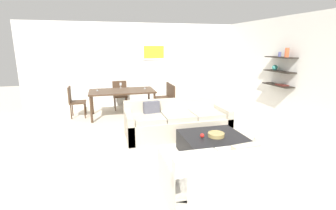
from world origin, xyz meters
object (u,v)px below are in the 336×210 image
dining_table (122,93)px  dining_chair_left_far (74,100)px  sofa_beige (177,123)px  wine_glass_right_far (145,84)px  apple_on_coffee_table (202,136)px  loveseat_white (227,176)px  dining_chair_head (120,93)px  decorative_bowl (216,134)px  dining_chair_right_far (165,95)px  wine_glass_left_far (97,87)px  wine_glass_head (121,84)px  coffee_table (213,145)px  dining_chair_right_near (169,98)px

dining_table → dining_chair_left_far: 1.34m
sofa_beige → wine_glass_right_far: 2.13m
apple_on_coffee_table → dining_table: size_ratio=0.04×
loveseat_white → apple_on_coffee_table: bearing=83.8°
apple_on_coffee_table → wine_glass_right_far: size_ratio=0.41×
dining_chair_left_far → wine_glass_right_far: bearing=-2.9°
dining_chair_left_far → dining_chair_head: bearing=27.3°
decorative_bowl → dining_chair_right_far: 3.34m
dining_chair_head → wine_glass_right_far: bearing=-49.1°
sofa_beige → dining_chair_right_far: bearing=83.0°
wine_glass_left_far → dining_chair_head: bearing=49.1°
wine_glass_head → wine_glass_right_far: bearing=-24.8°
loveseat_white → coffee_table: bearing=73.5°
dining_table → wine_glass_left_far: (-0.67, 0.12, 0.18)m
loveseat_white → dining_chair_right_far: bearing=86.4°
apple_on_coffee_table → dining_chair_right_near: dining_chair_right_near is taller
decorative_bowl → wine_glass_left_far: size_ratio=1.85×
dining_chair_left_far → wine_glass_head: wine_glass_head is taller
apple_on_coffee_table → dining_chair_right_far: size_ratio=0.09×
sofa_beige → dining_chair_head: size_ratio=2.61×
dining_table → dining_chair_right_far: dining_chair_right_far is taller
dining_table → wine_glass_right_far: (0.67, 0.12, 0.20)m
dining_chair_head → apple_on_coffee_table: bearing=-73.9°
loveseat_white → apple_on_coffee_table: 1.19m
dining_chair_left_far → wine_glass_right_far: (1.99, -0.10, 0.38)m
wine_glass_head → wine_glass_left_far: bearing=-155.2°
sofa_beige → dining_chair_left_far: 3.18m
loveseat_white → dining_table: bearing=103.5°
sofa_beige → coffee_table: size_ratio=2.06×
loveseat_white → wine_glass_head: size_ratio=10.94×
dining_chair_head → dining_chair_right_far: bearing=-27.3°
loveseat_white → wine_glass_head: wine_glass_head is taller
decorative_bowl → apple_on_coffee_table: 0.27m
coffee_table → decorative_bowl: 0.24m
dining_chair_left_far → wine_glass_left_far: bearing=-8.9°
decorative_bowl → dining_table: bearing=114.6°
dining_table → wine_glass_right_far: 0.71m
wine_glass_right_far → loveseat_white: bearing=-85.4°
dining_chair_left_far → dining_chair_right_near: (2.62, -0.44, 0.00)m
coffee_table → dining_table: dining_table is taller
sofa_beige → apple_on_coffee_table: 1.23m
loveseat_white → dining_table: (-1.03, 4.29, 0.39)m
apple_on_coffee_table → wine_glass_head: size_ratio=0.51×
coffee_table → dining_chair_right_far: dining_chair_right_far is taller
apple_on_coffee_table → wine_glass_head: wine_glass_head is taller
dining_table → wine_glass_left_far: bearing=169.7°
dining_chair_head → sofa_beige: bearing=-69.3°
coffee_table → apple_on_coffee_table: bearing=-167.5°
wine_glass_right_far → dining_chair_left_far: bearing=177.1°
loveseat_white → decorative_bowl: 1.24m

